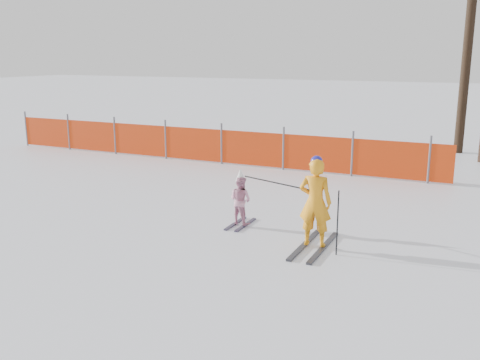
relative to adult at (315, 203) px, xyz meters
name	(u,v)px	position (x,y,z in m)	size (l,w,h in m)	color
ground	(228,239)	(-1.53, -0.27, -0.80)	(120.00, 120.00, 0.00)	white
adult	(315,203)	(0.00, 0.00, 0.00)	(0.59, 1.65, 1.62)	black
child	(240,200)	(-1.69, 0.59, -0.28)	(0.53, 0.90, 1.13)	black
ski_poles	(300,199)	(-0.30, 0.09, 0.02)	(2.03, 0.78, 1.11)	black
safety_fence	(201,144)	(-5.45, 5.80, -0.24)	(14.65, 0.06, 1.25)	#595960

